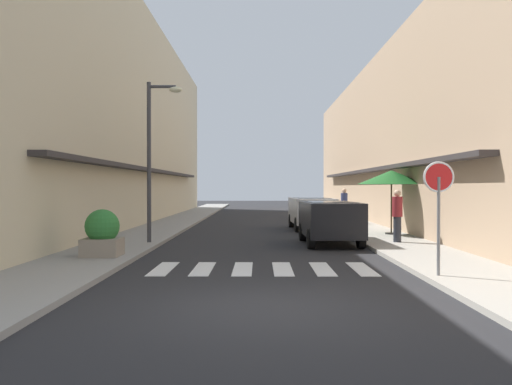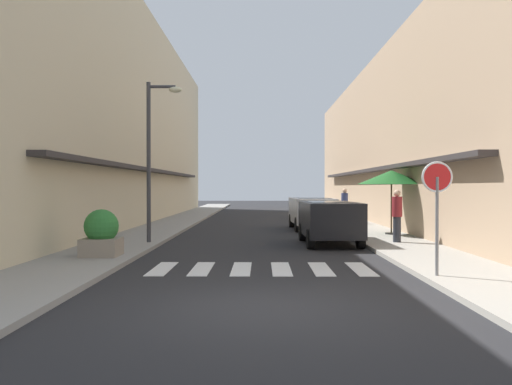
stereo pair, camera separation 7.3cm
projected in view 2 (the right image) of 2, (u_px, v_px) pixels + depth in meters
name	position (u px, v px, depth m)	size (l,w,h in m)	color
ground_plane	(261.00, 226.00, 27.15)	(100.25, 100.25, 0.00)	#232326
sidewalk_left	(170.00, 225.00, 27.19)	(2.41, 63.79, 0.12)	gray
sidewalk_right	(353.00, 225.00, 27.10)	(2.41, 63.79, 0.12)	#9E998E
building_row_left	(103.00, 118.00, 28.45)	(5.50, 43.01, 11.12)	beige
building_row_right	(421.00, 142.00, 28.30)	(5.50, 43.01, 8.63)	tan
crosswalk	(261.00, 269.00, 13.05)	(5.20, 2.20, 0.01)	silver
parked_car_near	(330.00, 218.00, 18.55)	(1.89, 3.95, 1.47)	black
parked_car_mid	(312.00, 210.00, 25.14)	(1.93, 4.39, 1.47)	silver
round_street_sign	(437.00, 188.00, 11.35)	(0.65, 0.07, 2.38)	slate
street_lamp	(154.00, 144.00, 18.21)	(1.19, 0.28, 5.34)	#38383D
cafe_umbrella	(391.00, 178.00, 21.29)	(2.64, 2.64, 2.50)	#262626
planter_corner	(101.00, 234.00, 14.59)	(0.97, 0.97, 1.25)	gray
pedestrian_walking_near	(397.00, 214.00, 18.25)	(0.34, 0.34, 1.75)	#282B33
pedestrian_walking_far	(345.00, 205.00, 27.78)	(0.34, 0.34, 1.76)	#282B33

